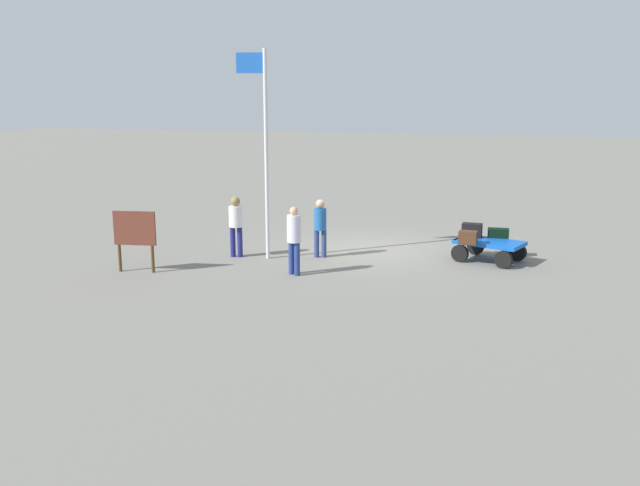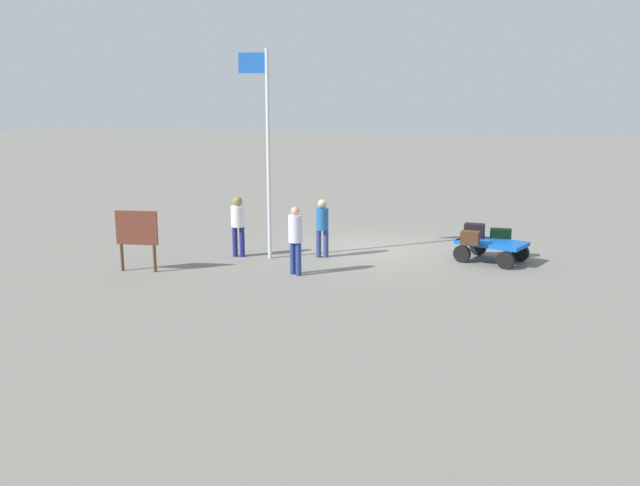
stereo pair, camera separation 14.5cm
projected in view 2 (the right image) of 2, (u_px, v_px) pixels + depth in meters
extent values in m
plane|color=slate|center=(373.00, 250.00, 19.34)|extent=(120.00, 120.00, 0.00)
cube|color=blue|center=(492.00, 243.00, 17.85)|extent=(1.93, 1.47, 0.10)
cube|color=blue|center=(464.00, 239.00, 18.32)|extent=(0.37, 0.91, 0.10)
cylinder|color=black|center=(462.00, 254.00, 17.86)|extent=(0.47, 0.26, 0.46)
cylinder|color=black|center=(478.00, 247.00, 18.66)|extent=(0.47, 0.26, 0.46)
cylinder|color=black|center=(506.00, 260.00, 17.16)|extent=(0.47, 0.26, 0.46)
cylinder|color=black|center=(520.00, 253.00, 17.96)|extent=(0.47, 0.26, 0.46)
cube|color=#452918|center=(470.00, 238.00, 17.46)|extent=(0.47, 0.35, 0.33)
cube|color=black|center=(501.00, 233.00, 18.23)|extent=(0.57, 0.34, 0.24)
cube|color=black|center=(474.00, 231.00, 18.26)|extent=(0.53, 0.32, 0.38)
cylinder|color=navy|center=(326.00, 244.00, 18.38)|extent=(0.14, 0.14, 0.76)
cylinder|color=navy|center=(319.00, 243.00, 18.39)|extent=(0.14, 0.14, 0.76)
cylinder|color=#1F589E|center=(322.00, 219.00, 18.24)|extent=(0.40, 0.40, 0.59)
sphere|color=tan|center=(322.00, 204.00, 18.15)|extent=(0.24, 0.24, 0.24)
cylinder|color=navy|center=(298.00, 259.00, 16.50)|extent=(0.14, 0.14, 0.82)
cylinder|color=navy|center=(293.00, 258.00, 16.64)|extent=(0.14, 0.14, 0.82)
cylinder|color=silver|center=(295.00, 229.00, 16.41)|extent=(0.46, 0.46, 0.67)
sphere|color=tan|center=(295.00, 211.00, 16.32)|extent=(0.20, 0.20, 0.20)
cylinder|color=navy|center=(242.00, 242.00, 18.43)|extent=(0.14, 0.14, 0.83)
cylinder|color=navy|center=(235.00, 241.00, 18.47)|extent=(0.14, 0.14, 0.83)
cylinder|color=silver|center=(238.00, 216.00, 18.30)|extent=(0.42, 0.42, 0.57)
sphere|color=olive|center=(238.00, 201.00, 18.21)|extent=(0.26, 0.26, 0.26)
cylinder|color=silver|center=(268.00, 156.00, 17.78)|extent=(0.10, 0.10, 5.48)
cube|color=blue|center=(252.00, 63.00, 17.40)|extent=(0.71, 0.18, 0.52)
cylinder|color=#4C3319|center=(155.00, 259.00, 16.84)|extent=(0.08, 0.08, 0.69)
cylinder|color=#4C3319|center=(122.00, 257.00, 16.96)|extent=(0.08, 0.08, 0.69)
cube|color=brown|center=(137.00, 228.00, 16.74)|extent=(1.06, 0.25, 0.85)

